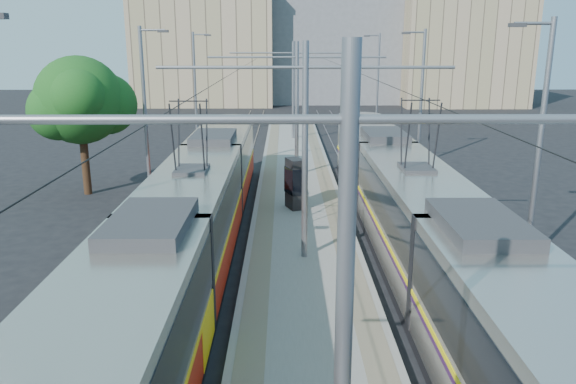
{
  "coord_description": "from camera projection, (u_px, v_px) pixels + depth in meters",
  "views": [
    {
      "loc": [
        -0.66,
        -9.64,
        7.25
      ],
      "look_at": [
        -0.52,
        11.47,
        1.6
      ],
      "focal_mm": 35.0,
      "sensor_mm": 36.0,
      "label": 1
    }
  ],
  "objects": [
    {
      "name": "tactile_strip_left",
      "position": [
        268.0,
        188.0,
        27.52
      ],
      "size": [
        0.7,
        50.0,
        0.01
      ],
      "primitive_type": "cube",
      "color": "gray",
      "rests_on": "platform"
    },
    {
      "name": "shelter",
      "position": [
        295.0,
        182.0,
        24.01
      ],
      "size": [
        0.92,
        1.13,
        2.17
      ],
      "rotation": [
        0.0,
        0.0,
        0.37
      ],
      "color": "black",
      "rests_on": "platform"
    },
    {
      "name": "tram_right",
      "position": [
        414.0,
        212.0,
        18.41
      ],
      "size": [
        2.43,
        30.04,
        5.5
      ],
      "color": "black",
      "rests_on": "ground"
    },
    {
      "name": "rails",
      "position": [
        298.0,
        194.0,
        27.61
      ],
      "size": [
        8.71,
        70.0,
        0.03
      ],
      "color": "gray",
      "rests_on": "ground"
    },
    {
      "name": "street_lamps",
      "position": [
        296.0,
        101.0,
        30.39
      ],
      "size": [
        15.18,
        38.22,
        8.0
      ],
      "color": "gray",
      "rests_on": "ground"
    },
    {
      "name": "platform",
      "position": [
        298.0,
        191.0,
        27.57
      ],
      "size": [
        4.0,
        50.0,
        0.3
      ],
      "primitive_type": "cube",
      "color": "gray",
      "rests_on": "ground"
    },
    {
      "name": "catenary",
      "position": [
        300.0,
        109.0,
        23.69
      ],
      "size": [
        9.2,
        70.0,
        7.0
      ],
      "color": "gray",
      "rests_on": "platform"
    },
    {
      "name": "building_right",
      "position": [
        460.0,
        50.0,
        65.69
      ],
      "size": [
        14.28,
        10.2,
        12.72
      ],
      "color": "tan",
      "rests_on": "ground"
    },
    {
      "name": "tree",
      "position": [
        87.0,
        102.0,
        26.73
      ],
      "size": [
        4.59,
        4.24,
        6.67
      ],
      "color": "#382314",
      "rests_on": "ground"
    },
    {
      "name": "building_centre",
      "position": [
        337.0,
        32.0,
        70.84
      ],
      "size": [
        18.36,
        14.28,
        17.05
      ],
      "color": "slate",
      "rests_on": "ground"
    },
    {
      "name": "tram_left",
      "position": [
        194.0,
        219.0,
        18.18
      ],
      "size": [
        2.43,
        28.4,
        5.5
      ],
      "color": "black",
      "rests_on": "ground"
    },
    {
      "name": "building_left",
      "position": [
        207.0,
        47.0,
        67.36
      ],
      "size": [
        16.32,
        12.24,
        13.29
      ],
      "color": "tan",
      "rests_on": "ground"
    },
    {
      "name": "tactile_strip_right",
      "position": [
        327.0,
        188.0,
        27.54
      ],
      "size": [
        0.7,
        50.0,
        0.01
      ],
      "primitive_type": "cube",
      "color": "gray",
      "rests_on": "platform"
    }
  ]
}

